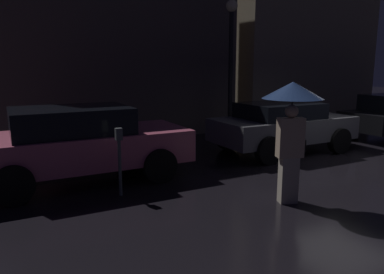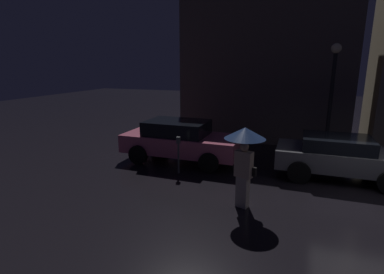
% 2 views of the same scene
% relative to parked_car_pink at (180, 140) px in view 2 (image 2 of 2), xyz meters
% --- Properties ---
extents(ground_plane, '(60.00, 60.00, 0.00)m').
position_rel_parked_car_pink_xyz_m(ground_plane, '(6.09, -1.49, -0.81)').
color(ground_plane, black).
extents(building_facade_left, '(7.69, 3.00, 6.71)m').
position_rel_parked_car_pink_xyz_m(building_facade_left, '(2.43, 5.01, 2.54)').
color(building_facade_left, '#564C47').
rests_on(building_facade_left, ground).
extents(parked_car_pink, '(4.39, 2.04, 1.54)m').
position_rel_parked_car_pink_xyz_m(parked_car_pink, '(0.00, 0.00, 0.00)').
color(parked_car_pink, '#DB6684').
rests_on(parked_car_pink, ground).
extents(parked_car_grey, '(3.96, 1.99, 1.37)m').
position_rel_parked_car_pink_xyz_m(parked_car_grey, '(5.48, 0.05, -0.07)').
color(parked_car_grey, slate).
rests_on(parked_car_grey, ground).
extents(pedestrian_with_umbrella, '(1.02, 1.02, 2.10)m').
position_rel_parked_car_pink_xyz_m(pedestrian_with_umbrella, '(2.93, -3.01, 0.82)').
color(pedestrian_with_umbrella, beige).
rests_on(pedestrian_with_umbrella, ground).
extents(parking_meter, '(0.12, 0.10, 1.26)m').
position_rel_parked_car_pink_xyz_m(parking_meter, '(0.45, -1.30, -0.03)').
color(parking_meter, '#4C5154').
rests_on(parking_meter, ground).
extents(street_lamp_near, '(0.37, 0.37, 4.34)m').
position_rel_parked_car_pink_xyz_m(street_lamp_near, '(5.23, 2.29, 2.01)').
color(street_lamp_near, black).
rests_on(street_lamp_near, ground).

